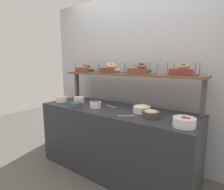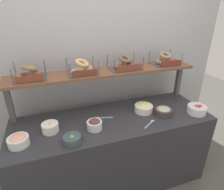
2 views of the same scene
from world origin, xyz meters
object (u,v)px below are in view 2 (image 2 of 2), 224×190
at_px(bowl_tuna_salad, 163,111).
at_px(bowl_chocolate_spread, 94,124).
at_px(serving_spoon_by_edge, 151,123).
at_px(bagel_basket_poppy, 30,74).
at_px(bowl_beet_salad, 197,109).
at_px(bagel_basket_plain, 82,69).
at_px(bagel_basket_cinnamon_raisin, 125,64).
at_px(bowl_veggie_mix, 72,139).
at_px(bagel_basket_everything, 165,60).
at_px(bowl_fruit_salad, 50,127).
at_px(bowl_lox_spread, 18,140).
at_px(serving_spoon_near_plate, 101,118).
at_px(bowl_egg_salad, 144,108).

bearing_deg(bowl_tuna_salad, bowl_chocolate_spread, -178.97).
xyz_separation_m(serving_spoon_by_edge, bagel_basket_poppy, (-1.04, 0.47, 0.47)).
height_order(bowl_beet_salad, bagel_basket_plain, bagel_basket_plain).
bearing_deg(serving_spoon_by_edge, bagel_basket_cinnamon_raisin, 101.76).
bearing_deg(bagel_basket_cinnamon_raisin, serving_spoon_by_edge, -78.24).
relative_size(bowl_beet_salad, bowl_veggie_mix, 1.30).
height_order(bowl_beet_salad, bowl_veggie_mix, bowl_beet_salad).
height_order(bowl_chocolate_spread, bagel_basket_plain, bagel_basket_plain).
relative_size(bowl_chocolate_spread, bowl_veggie_mix, 0.95).
xyz_separation_m(bowl_chocolate_spread, bagel_basket_everything, (0.95, 0.38, 0.43)).
distance_m(bowl_fruit_salad, bowl_beet_salad, 1.51).
xyz_separation_m(serving_spoon_by_edge, bagel_basket_plain, (-0.56, 0.46, 0.47)).
bearing_deg(bowl_lox_spread, bagel_basket_cinnamon_raisin, 19.68).
distance_m(serving_spoon_near_plate, bagel_basket_cinnamon_raisin, 0.62).
height_order(bagel_basket_plain, bagel_basket_cinnamon_raisin, bagel_basket_cinnamon_raisin).
height_order(bowl_tuna_salad, bowl_chocolate_spread, bowl_chocolate_spread).
xyz_separation_m(bowl_fruit_salad, serving_spoon_by_edge, (0.94, -0.19, -0.04)).
relative_size(bowl_lox_spread, bowl_chocolate_spread, 1.17).
distance_m(bowl_veggie_mix, serving_spoon_near_plate, 0.44).
bearing_deg(serving_spoon_near_plate, serving_spoon_by_edge, -29.40).
relative_size(bowl_fruit_salad, bagel_basket_plain, 0.53).
height_order(bowl_tuna_salad, bowl_veggie_mix, bowl_tuna_salad).
xyz_separation_m(bowl_lox_spread, bowl_beet_salad, (1.75, -0.06, 0.00)).
height_order(bowl_fruit_salad, bowl_beet_salad, bowl_beet_salad).
xyz_separation_m(bowl_tuna_salad, bowl_chocolate_spread, (-0.75, -0.01, 0.01)).
height_order(bowl_beet_salad, serving_spoon_near_plate, bowl_beet_salad).
bearing_deg(bowl_egg_salad, bagel_basket_everything, 33.82).
height_order(bowl_beet_salad, bowl_egg_salad, bowl_beet_salad).
bearing_deg(bowl_beet_salad, bowl_fruit_salad, 173.47).
relative_size(bowl_chocolate_spread, serving_spoon_by_edge, 0.90).
bearing_deg(bowl_fruit_salad, bagel_basket_everything, 12.23).
relative_size(bowl_lox_spread, bowl_egg_salad, 0.85).
xyz_separation_m(bowl_egg_salad, serving_spoon_near_plate, (-0.47, 0.01, -0.04)).
relative_size(bowl_chocolate_spread, bagel_basket_everything, 0.49).
distance_m(serving_spoon_by_edge, bagel_basket_everything, 0.79).
bearing_deg(serving_spoon_near_plate, bagel_basket_everything, 15.41).
height_order(bowl_fruit_salad, bagel_basket_poppy, bagel_basket_poppy).
bearing_deg(bowl_chocolate_spread, bowl_tuna_salad, 1.03).
relative_size(bowl_tuna_salad, bagel_basket_everything, 0.62).
xyz_separation_m(bagel_basket_plain, bagel_basket_everything, (0.97, 0.01, 0.00)).
bearing_deg(bagel_basket_plain, bowl_fruit_salad, -143.78).
relative_size(bowl_fruit_salad, bagel_basket_cinnamon_raisin, 0.46).
relative_size(bowl_tuna_salad, bagel_basket_plain, 0.64).
xyz_separation_m(bowl_lox_spread, bagel_basket_everything, (1.60, 0.40, 0.43)).
xyz_separation_m(bowl_beet_salad, bowl_egg_salad, (-0.52, 0.22, -0.00)).
distance_m(bagel_basket_poppy, bagel_basket_everything, 1.45).
height_order(bowl_tuna_salad, bagel_basket_everything, bagel_basket_everything).
height_order(serving_spoon_by_edge, bagel_basket_cinnamon_raisin, bagel_basket_cinnamon_raisin).
xyz_separation_m(bowl_fruit_salad, bagel_basket_plain, (0.38, 0.28, 0.43)).
height_order(bowl_veggie_mix, bagel_basket_plain, bagel_basket_plain).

